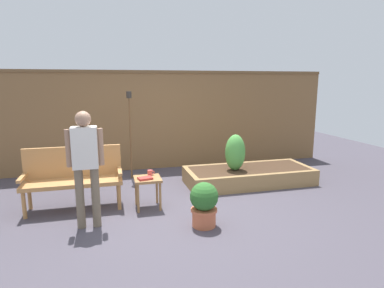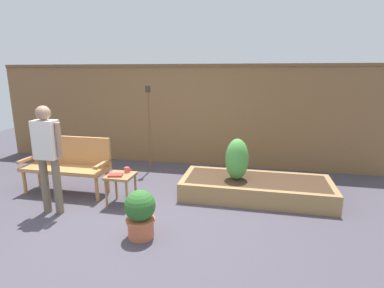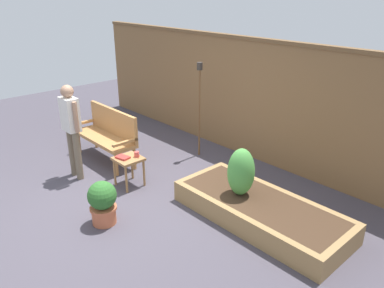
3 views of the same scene
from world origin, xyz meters
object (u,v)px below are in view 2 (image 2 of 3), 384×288
potted_boxwood (140,212)px  person_by_bench (47,151)px  garden_bench (68,161)px  book_on_table (116,175)px  cup_on_table (127,170)px  tiki_torch (149,114)px  side_table (121,180)px  shrub_near_bench (237,159)px

potted_boxwood → person_by_bench: person_by_bench is taller
garden_bench → person_by_bench: bearing=-72.8°
book_on_table → cup_on_table: bearing=49.9°
cup_on_table → potted_boxwood: potted_boxwood is taller
tiki_torch → side_table: bearing=-85.7°
person_by_bench → side_table: bearing=29.1°
cup_on_table → tiki_torch: bearing=96.8°
person_by_bench → cup_on_table: bearing=33.2°
cup_on_table → person_by_bench: 1.16m
side_table → shrub_near_bench: size_ratio=0.71×
potted_boxwood → book_on_table: bearing=131.7°
potted_boxwood → cup_on_table: bearing=121.3°
cup_on_table → shrub_near_bench: 1.74m
garden_bench → side_table: bearing=-15.9°
garden_bench → shrub_near_bench: size_ratio=2.14×
side_table → person_by_bench: person_by_bench is taller
book_on_table → shrub_near_bench: (1.75, 0.75, 0.14)m
garden_bench → potted_boxwood: (1.74, -1.16, -0.22)m
side_table → shrub_near_bench: bearing=21.6°
garden_bench → book_on_table: size_ratio=6.93×
garden_bench → book_on_table: (1.05, -0.38, -0.05)m
cup_on_table → book_on_table: size_ratio=0.54×
potted_boxwood → side_table: bearing=127.5°
side_table → cup_on_table: size_ratio=4.28×
garden_bench → shrub_near_bench: shrub_near_bench is taller
garden_bench → cup_on_table: garden_bench is taller
person_by_bench → book_on_table: bearing=26.5°
garden_bench → person_by_bench: (0.24, -0.78, 0.39)m
side_table → cup_on_table: (0.06, 0.12, 0.13)m
tiki_torch → potted_boxwood: bearing=-72.8°
side_table → potted_boxwood: 1.07m
potted_boxwood → shrub_near_bench: size_ratio=0.91×
side_table → potted_boxwood: potted_boxwood is taller
garden_bench → shrub_near_bench: 2.82m
person_by_bench → potted_boxwood: bearing=-14.0°
garden_bench → cup_on_table: size_ratio=12.83×
cup_on_table → potted_boxwood: (0.59, -0.97, -0.19)m
side_table → book_on_table: (-0.04, -0.07, 0.10)m
side_table → cup_on_table: bearing=64.3°
book_on_table → tiki_torch: size_ratio=0.12×
book_on_table → person_by_bench: bearing=-166.0°
shrub_near_bench → tiki_torch: bearing=152.2°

